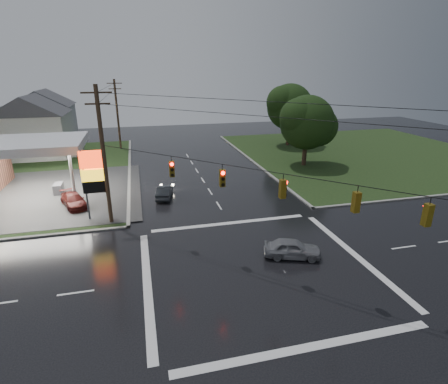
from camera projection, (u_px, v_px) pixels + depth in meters
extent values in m
plane|color=black|center=(258.00, 268.00, 22.44)|extent=(120.00, 120.00, 0.00)
cube|color=black|center=(365.00, 153.00, 52.11)|extent=(36.00, 36.00, 0.08)
cube|color=#2D2D2D|center=(5.00, 197.00, 34.27)|extent=(26.00, 18.00, 0.02)
cylinder|color=silver|center=(72.00, 178.00, 32.32)|extent=(0.30, 0.30, 5.00)
cylinder|color=silver|center=(81.00, 162.00, 37.80)|extent=(0.30, 0.30, 5.00)
cube|color=silver|center=(17.00, 145.00, 33.01)|extent=(12.00, 8.00, 0.80)
cube|color=white|center=(18.00, 149.00, 33.15)|extent=(11.40, 7.40, 0.04)
cube|color=#59595E|center=(59.00, 189.00, 35.26)|extent=(0.80, 1.60, 1.10)
cylinder|color=#59595E|center=(85.00, 186.00, 28.43)|extent=(0.16, 0.16, 6.00)
cylinder|color=#59595E|center=(106.00, 185.00, 28.80)|extent=(0.16, 0.16, 6.00)
cube|color=#F7310D|center=(92.00, 159.00, 27.87)|extent=(2.00, 0.35, 1.40)
cube|color=yellow|center=(94.00, 175.00, 28.31)|extent=(2.00, 0.35, 1.00)
cube|color=black|center=(96.00, 187.00, 28.65)|extent=(2.00, 0.35, 1.00)
cylinder|color=#382619|center=(104.00, 158.00, 27.09)|extent=(0.32, 0.32, 11.00)
cube|color=#382619|center=(96.00, 93.00, 25.43)|extent=(2.20, 0.12, 0.12)
cube|color=#382619|center=(98.00, 104.00, 25.70)|extent=(1.80, 0.12, 0.12)
cylinder|color=#382619|center=(118.00, 115.00, 53.20)|extent=(0.32, 0.32, 10.50)
cube|color=#382619|center=(114.00, 83.00, 51.63)|extent=(2.20, 0.12, 0.12)
cube|color=#382619|center=(115.00, 89.00, 51.90)|extent=(1.80, 0.12, 0.12)
cube|color=#59470C|center=(172.00, 169.00, 23.80)|extent=(0.34, 0.34, 1.10)
cylinder|color=#FF0C07|center=(172.00, 164.00, 23.49)|extent=(0.22, 0.08, 0.22)
cube|color=#59470C|center=(222.00, 178.00, 21.85)|extent=(0.34, 0.34, 1.10)
cylinder|color=#FF0C07|center=(223.00, 173.00, 21.54)|extent=(0.22, 0.08, 0.22)
cube|color=#59470C|center=(283.00, 189.00, 19.90)|extent=(0.34, 0.34, 1.10)
cylinder|color=#FF0C07|center=(286.00, 182.00, 19.81)|extent=(0.08, 0.22, 0.22)
cube|color=#59470C|center=(356.00, 202.00, 17.95)|extent=(0.34, 0.34, 1.10)
cylinder|color=#FF0C07|center=(355.00, 194.00, 18.00)|extent=(0.22, 0.08, 0.22)
cube|color=#59470C|center=(427.00, 215.00, 16.39)|extent=(0.34, 0.34, 1.10)
cylinder|color=#FF0C07|center=(426.00, 206.00, 16.44)|extent=(0.22, 0.08, 0.22)
cube|color=silver|center=(35.00, 135.00, 49.50)|extent=(9.00, 8.00, 6.00)
cube|color=gray|center=(77.00, 151.00, 51.59)|extent=(1.60, 4.80, 0.80)
cube|color=silver|center=(46.00, 123.00, 60.23)|extent=(9.00, 8.00, 6.00)
cube|color=gray|center=(81.00, 137.00, 62.32)|extent=(1.60, 4.80, 0.80)
cylinder|color=black|center=(305.00, 146.00, 44.88)|extent=(0.56, 0.56, 5.04)
sphere|color=black|center=(307.00, 123.00, 43.84)|extent=(6.80, 6.80, 6.80)
sphere|color=black|center=(318.00, 127.00, 44.72)|extent=(5.10, 5.10, 5.10)
sphere|color=black|center=(299.00, 118.00, 42.92)|extent=(4.76, 4.76, 4.76)
cylinder|color=black|center=(288.00, 128.00, 56.43)|extent=(0.56, 0.56, 5.60)
sphere|color=black|center=(290.00, 107.00, 55.28)|extent=(7.20, 7.20, 7.20)
sphere|color=black|center=(299.00, 111.00, 56.20)|extent=(5.40, 5.40, 5.40)
sphere|color=black|center=(283.00, 102.00, 54.31)|extent=(5.04, 5.04, 5.04)
imported|color=black|center=(164.00, 192.00, 34.31)|extent=(2.03, 3.91, 1.23)
imported|color=slate|center=(292.00, 248.00, 23.48)|extent=(4.09, 2.68, 1.30)
imported|color=#551613|center=(74.00, 200.00, 32.05)|extent=(3.18, 4.53, 1.22)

